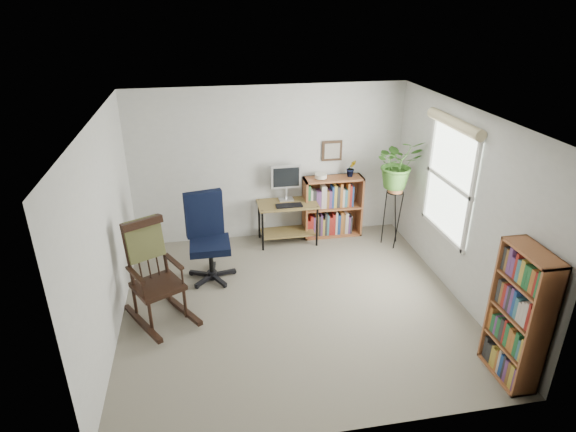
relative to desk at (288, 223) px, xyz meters
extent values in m
cube|color=gray|center=(-0.23, -1.70, -0.33)|extent=(4.20, 4.00, 0.00)
cube|color=silver|center=(-0.23, -1.70, 2.07)|extent=(4.20, 4.00, 0.00)
cube|color=beige|center=(-0.23, 0.30, 0.87)|extent=(4.20, 0.00, 2.40)
cube|color=beige|center=(-0.23, -3.70, 0.87)|extent=(4.20, 0.00, 2.40)
cube|color=beige|center=(-2.33, -1.70, 0.87)|extent=(0.00, 4.00, 2.40)
cube|color=beige|center=(1.87, -1.70, 0.87)|extent=(0.00, 4.00, 2.40)
cube|color=black|center=(0.00, -0.12, 0.34)|extent=(0.40, 0.15, 0.02)
imported|color=#3B6F26|center=(1.57, -0.38, 1.36)|extent=(1.69, 1.88, 1.46)
imported|color=#3B6F26|center=(1.03, 0.13, 0.71)|extent=(0.13, 0.24, 0.11)
camera|label=1|loc=(-1.20, -6.67, 3.23)|focal=30.00mm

